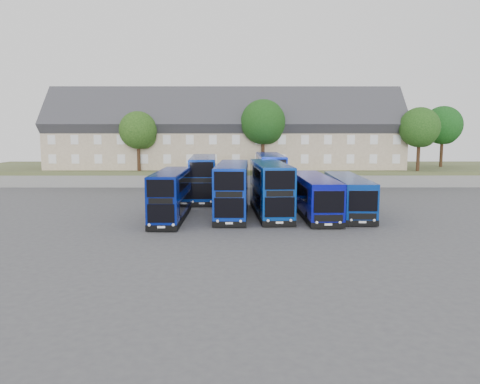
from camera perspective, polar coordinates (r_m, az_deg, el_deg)
name	(u,v)px	position (r m, az deg, el deg)	size (l,w,h in m)	color
ground	(253,225)	(35.92, 1.66, -4.02)	(120.00, 120.00, 0.00)	#46464B
retaining_wall	(248,181)	(59.54, 0.93, 1.29)	(70.00, 0.40, 1.50)	slate
earth_bank	(246,173)	(69.47, 0.78, 2.39)	(80.00, 20.00, 2.00)	#515932
terrace_row	(225,135)	(65.21, -1.81, 6.98)	(48.00, 10.40, 11.20)	tan
dd_front_left	(171,196)	(38.09, -8.43, -0.52)	(2.29, 9.86, 3.91)	navy
dd_front_mid	(232,190)	(39.62, -0.95, 0.20)	(2.86, 11.07, 4.37)	#0827A2
dd_front_right	(270,190)	(39.99, 3.71, 0.30)	(3.21, 11.26, 4.43)	navy
dd_rear_left	(203,179)	(49.25, -4.50, 1.65)	(3.09, 11.28, 4.44)	navy
dd_rear_right	(270,176)	(51.50, 3.69, 1.98)	(2.73, 11.50, 4.56)	#091FA6
coach_east_a	(314,196)	(40.28, 9.00, -0.52)	(2.78, 12.17, 3.31)	#080C95
coach_east_b	(348,196)	(41.52, 13.01, -0.46)	(2.90, 11.79, 3.20)	navy
tree_west	(139,132)	(61.61, -12.17, 7.21)	(4.80, 4.80, 7.65)	#382314
tree_mid	(264,124)	(60.88, 2.96, 8.32)	(5.76, 5.76, 9.18)	#382314
tree_east	(420,129)	(64.62, 21.13, 7.18)	(5.12, 5.12, 8.16)	#382314
tree_far	(444,127)	(73.38, 23.56, 7.30)	(5.44, 5.44, 8.67)	#382314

